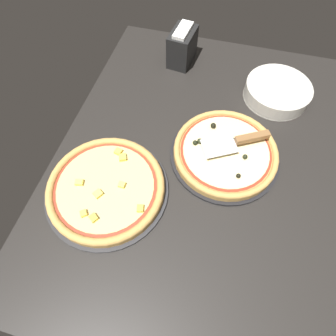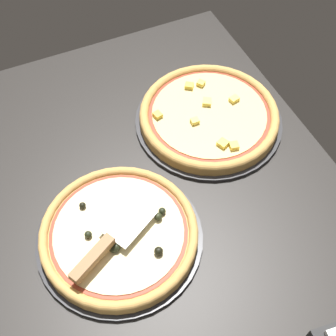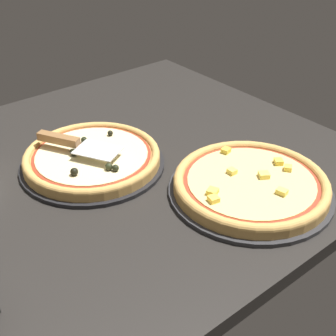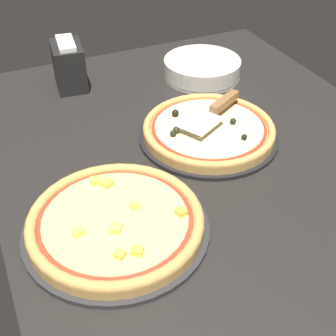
{
  "view_description": "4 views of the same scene",
  "coord_description": "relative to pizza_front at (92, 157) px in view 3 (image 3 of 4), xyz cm",
  "views": [
    {
      "loc": [
        -47.33,
        2.9,
        72.63
      ],
      "look_at": [
        -9.29,
        13.03,
        3.0
      ],
      "focal_mm": 28.0,
      "sensor_mm": 36.0,
      "label": 1
    },
    {
      "loc": [
        47.02,
        -12.49,
        89.8
      ],
      "look_at": [
        -9.29,
        13.03,
        3.0
      ],
      "focal_mm": 50.0,
      "sensor_mm": 36.0,
      "label": 2
    },
    {
      "loc": [
        48.62,
        83.93,
        61.89
      ],
      "look_at": [
        -9.29,
        13.03,
        3.0
      ],
      "focal_mm": 50.0,
      "sensor_mm": 36.0,
      "label": 3
    },
    {
      "loc": [
        -84.09,
        46.9,
        66.71
      ],
      "look_at": [
        -9.29,
        13.03,
        3.0
      ],
      "focal_mm": 50.0,
      "sensor_mm": 36.0,
      "label": 4
    }
  ],
  "objects": [
    {
      "name": "pizza_pan_back",
      "position": [
        -21.56,
        32.23,
        -2.1
      ],
      "size": [
        37.02,
        37.02,
        1.0
      ],
      "primitive_type": "cylinder",
      "color": "#2D2D30",
      "rests_on": "ground_plane"
    },
    {
      "name": "pizza_back",
      "position": [
        -21.56,
        32.23,
        0.01
      ],
      "size": [
        34.8,
        34.8,
        3.56
      ],
      "color": "tan",
      "rests_on": "pizza_pan_back"
    },
    {
      "name": "serving_spatula",
      "position": [
        3.43,
        -4.46,
        3.45
      ],
      "size": [
        14.47,
        21.05,
        2.0
      ],
      "color": "silver",
      "rests_on": "pizza_front"
    },
    {
      "name": "pizza_front",
      "position": [
        0.0,
        0.0,
        0.0
      ],
      "size": [
        33.2,
        33.2,
        4.28
      ],
      "color": "tan",
      "rests_on": "pizza_pan_front"
    },
    {
      "name": "ground_plane",
      "position": [
        -1.5,
        3.09,
        -4.4
      ],
      "size": [
        121.02,
        101.47,
        3.6
      ],
      "primitive_type": "cube",
      "color": "black"
    },
    {
      "name": "pizza_pan_front",
      "position": [
        -0.01,
        -0.01,
        -2.1
      ],
      "size": [
        35.32,
        35.32,
        1.0
      ],
      "primitive_type": "cylinder",
      "color": "black",
      "rests_on": "ground_plane"
    }
  ]
}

